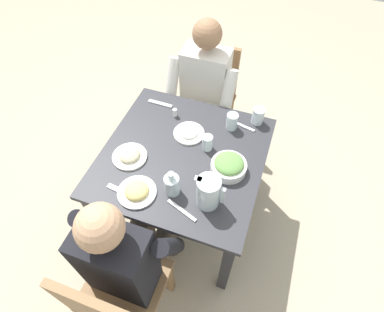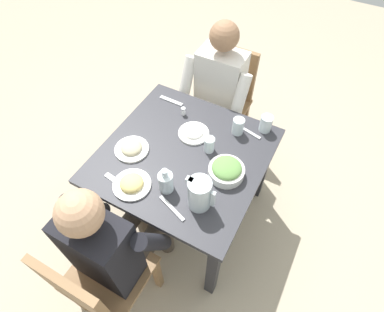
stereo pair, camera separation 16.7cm
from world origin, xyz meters
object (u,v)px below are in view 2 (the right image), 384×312
at_px(water_glass_center, 209,145).
at_px(diner_near, 116,239).
at_px(salad_bowl, 226,170).
at_px(plate_beans, 132,148).
at_px(plate_yoghurt, 194,132).
at_px(chair_far, 224,97).
at_px(water_pitcher, 200,194).
at_px(water_glass_near_left, 238,126).
at_px(oil_carafe, 166,183).
at_px(water_glass_far_right, 266,124).
at_px(dining_table, 184,165).
at_px(diner_far, 214,98).
at_px(salt_shaker, 183,111).
at_px(chair_near, 97,284).
at_px(plate_fries, 132,184).

bearing_deg(water_glass_center, diner_near, -104.52).
bearing_deg(salad_bowl, plate_beans, -169.39).
distance_m(diner_near, plate_yoghurt, 0.76).
bearing_deg(chair_far, salad_bowl, -65.93).
distance_m(diner_near, water_pitcher, 0.48).
height_order(water_glass_near_left, oil_carafe, oil_carafe).
relative_size(chair_far, water_glass_far_right, 8.06).
bearing_deg(dining_table, plate_beans, -156.70).
relative_size(dining_table, diner_far, 0.80).
bearing_deg(plate_yoghurt, dining_table, -82.37).
bearing_deg(plate_yoghurt, diner_far, 98.59).
height_order(chair_far, water_glass_near_left, chair_far).
relative_size(dining_table, salt_shaker, 17.17).
distance_m(dining_table, plate_yoghurt, 0.21).
bearing_deg(chair_far, chair_near, -89.10).
height_order(diner_near, diner_far, same).
bearing_deg(plate_beans, oil_carafe, -22.27).
xyz_separation_m(water_glass_center, oil_carafe, (-0.08, -0.35, 0.01)).
relative_size(water_glass_far_right, salt_shaker, 1.99).
relative_size(chair_near, chair_far, 1.00).
distance_m(plate_beans, plate_fries, 0.25).
bearing_deg(water_glass_center, oil_carafe, -103.25).
height_order(diner_far, water_glass_center, diner_far).
relative_size(chair_near, water_pitcher, 4.55).
bearing_deg(plate_fries, diner_far, 86.82).
bearing_deg(plate_beans, plate_fries, -54.64).
relative_size(plate_beans, oil_carafe, 1.21).
bearing_deg(plate_fries, dining_table, 66.95).
bearing_deg(diner_far, water_glass_far_right, -23.63).
relative_size(chair_near, oil_carafe, 5.26).
relative_size(salad_bowl, oil_carafe, 1.21).
bearing_deg(salad_bowl, plate_yoghurt, 149.10).
relative_size(chair_far, plate_beans, 4.33).
relative_size(plate_yoghurt, water_glass_center, 1.94).
xyz_separation_m(plate_yoghurt, water_glass_near_left, (0.23, 0.14, 0.04)).
relative_size(chair_near, water_glass_far_right, 8.06).
bearing_deg(diner_near, chair_far, 91.03).
bearing_deg(diner_near, plate_fries, 105.74).
relative_size(water_glass_near_left, salt_shaker, 1.98).
distance_m(salad_bowl, oil_carafe, 0.34).
distance_m(chair_near, plate_fries, 0.53).
bearing_deg(diner_far, plate_yoghurt, -81.41).
distance_m(chair_near, water_glass_near_left, 1.16).
relative_size(diner_far, plate_beans, 5.81).
xyz_separation_m(chair_far, water_glass_center, (0.20, -0.70, 0.27)).
distance_m(chair_far, water_glass_center, 0.78).
bearing_deg(water_glass_near_left, plate_yoghurt, -148.37).
height_order(plate_fries, oil_carafe, oil_carafe).
xyz_separation_m(dining_table, water_glass_near_left, (0.21, 0.30, 0.17)).
height_order(diner_near, salad_bowl, diner_near).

